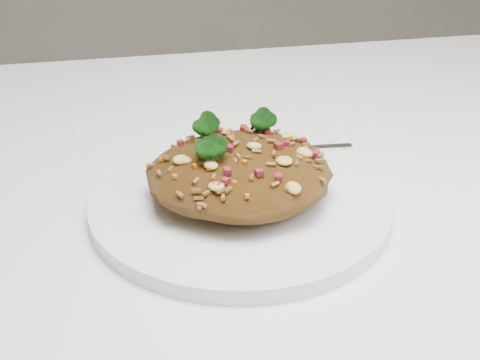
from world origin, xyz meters
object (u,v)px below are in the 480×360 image
dining_table (335,270)px  fried_rice (239,164)px  plate (240,202)px  fork (277,150)px

dining_table → fried_rice: 0.17m
fried_rice → dining_table: bearing=8.0°
plate → fried_rice: 0.04m
plate → dining_table: bearing=8.8°
plate → fried_rice: (-0.00, 0.00, 0.04)m
dining_table → plate: plate is taller
plate → fork: bearing=55.3°
fork → plate: bearing=-120.7°
dining_table → plate: size_ratio=4.68×
dining_table → fried_rice: (-0.10, -0.01, 0.13)m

